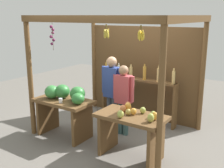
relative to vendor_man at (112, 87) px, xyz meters
name	(u,v)px	position (x,y,z in m)	size (l,w,h in m)	color
ground_plane	(117,131)	(0.15, 0.00, -0.95)	(12.00, 12.00, 0.00)	slate
market_stall	(130,63)	(0.15, 0.48, 0.46)	(2.93, 2.21, 2.40)	brown
fruit_counter_left	(65,103)	(-0.60, -0.77, -0.24)	(1.19, 0.64, 1.06)	brown
fruit_counter_right	(132,126)	(0.93, -0.78, -0.37)	(1.18, 0.64, 0.92)	brown
bottle_shelf_unit	(138,87)	(0.19, 0.79, -0.15)	(1.88, 0.22, 1.36)	brown
vendor_man	(112,87)	(0.00, 0.00, 0.00)	(0.48, 0.22, 1.59)	#414B5C
vendor_woman	(123,95)	(0.32, -0.06, -0.09)	(0.48, 0.20, 1.45)	#3A5B5A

